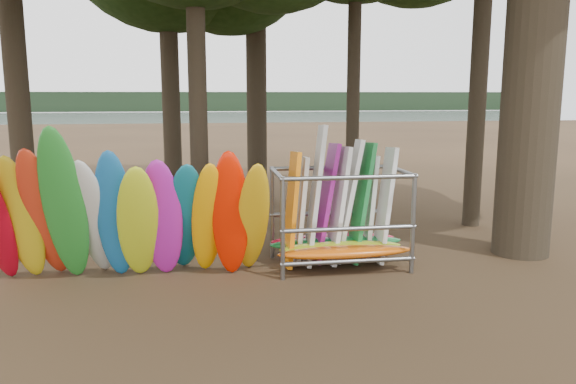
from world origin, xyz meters
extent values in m
plane|color=#47331E|center=(0.00, 0.00, 0.00)|extent=(120.00, 120.00, 0.00)
plane|color=gray|center=(0.00, 60.00, 0.00)|extent=(160.00, 160.00, 0.00)
cube|color=black|center=(0.00, 110.00, 2.00)|extent=(160.00, 4.00, 4.00)
cylinder|color=black|center=(-2.73, 6.53, 4.93)|extent=(0.52, 0.52, 9.86)
cylinder|color=black|center=(2.65, 6.11, 5.77)|extent=(0.39, 0.39, 11.55)
cylinder|color=black|center=(-1.97, 2.73, 5.07)|extent=(0.42, 0.42, 10.14)
ellipsoid|color=gold|center=(-5.25, 0.36, 1.23)|extent=(0.85, 1.28, 2.57)
ellipsoid|color=red|center=(-4.83, 0.29, 1.31)|extent=(0.85, 1.69, 2.74)
ellipsoid|color=#26832B|center=(-4.40, 0.02, 1.50)|extent=(0.77, 1.58, 3.11)
ellipsoid|color=silver|center=(-3.98, 0.32, 1.20)|extent=(0.83, 1.69, 2.54)
ellipsoid|color=#165B9B|center=(-3.55, 0.18, 1.27)|extent=(0.70, 1.17, 2.64)
ellipsoid|color=#B8C91D|center=(-3.13, 0.05, 1.14)|extent=(0.90, 1.48, 2.42)
ellipsoid|color=#AE1C9F|center=(-2.70, 0.15, 1.19)|extent=(0.83, 1.17, 2.46)
ellipsoid|color=#11687C|center=(-2.28, 0.34, 1.14)|extent=(0.91, 1.64, 2.42)
ellipsoid|color=#EF9E06|center=(-1.85, 0.17, 1.15)|extent=(0.76, 1.36, 2.40)
ellipsoid|color=red|center=(-1.42, 0.02, 1.25)|extent=(0.81, 1.07, 2.59)
ellipsoid|color=gold|center=(-1.00, 0.02, 1.15)|extent=(0.70, 1.60, 2.45)
ellipsoid|color=#D3550B|center=(0.83, 0.02, 0.42)|extent=(2.73, 0.55, 0.24)
ellipsoid|color=#93A516|center=(0.83, 0.36, 0.42)|extent=(2.56, 0.55, 0.24)
ellipsoid|color=#187034|center=(0.83, 0.74, 0.42)|extent=(2.85, 0.55, 0.24)
ellipsoid|color=red|center=(0.83, 1.00, 0.42)|extent=(2.73, 0.55, 0.24)
cube|color=orange|center=(-0.15, 0.60, 1.18)|extent=(0.36, 0.78, 2.39)
cube|color=silver|center=(0.09, 0.82, 1.11)|extent=(0.35, 0.74, 2.25)
cube|color=silver|center=(0.34, 0.63, 1.45)|extent=(0.47, 0.79, 2.92)
cube|color=#881675|center=(0.59, 0.81, 1.26)|extent=(0.60, 0.81, 2.53)
cube|color=silver|center=(0.83, 0.63, 1.23)|extent=(0.48, 0.79, 2.47)
cube|color=silver|center=(1.08, 0.77, 1.30)|extent=(0.64, 0.74, 2.61)
cube|color=#1A7734|center=(1.33, 0.67, 1.27)|extent=(0.54, 0.80, 2.55)
cube|color=silver|center=(1.58, 0.85, 1.11)|extent=(0.35, 0.74, 2.26)
cube|color=white|center=(1.82, 0.60, 1.21)|extent=(0.41, 0.77, 2.45)
camera|label=1|loc=(-2.00, -10.40, 3.50)|focal=35.00mm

